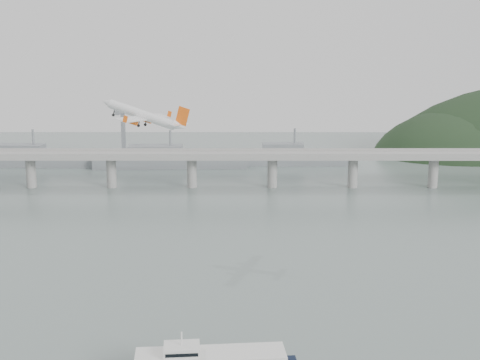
{
  "coord_description": "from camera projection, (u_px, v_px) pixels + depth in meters",
  "views": [
    {
      "loc": [
        0.1,
        -189.84,
        88.92
      ],
      "look_at": [
        0.0,
        55.0,
        36.0
      ],
      "focal_mm": 48.0,
      "sensor_mm": 36.0,
      "label": 1
    }
  ],
  "objects": [
    {
      "name": "ground",
      "position": [
        240.0,
        327.0,
        204.34
      ],
      "size": [
        900.0,
        900.0,
        0.0
      ],
      "primitive_type": "plane",
      "color": "slate",
      "rests_on": "ground"
    },
    {
      "name": "bridge",
      "position": [
        238.0,
        159.0,
        396.1
      ],
      "size": [
        800.0,
        22.0,
        23.9
      ],
      "color": "gray",
      "rests_on": "ground"
    },
    {
      "name": "distant_fleet",
      "position": [
        25.0,
        159.0,
        462.19
      ],
      "size": [
        453.0,
        60.9,
        40.0
      ],
      "color": "slate",
      "rests_on": "ground"
    },
    {
      "name": "airliner",
      "position": [
        144.0,
        116.0,
        266.4
      ],
      "size": [
        39.65,
        37.05,
        13.71
      ],
      "rotation": [
        0.05,
        -0.26,
        2.76
      ],
      "color": "silver",
      "rests_on": "ground"
    }
  ]
}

